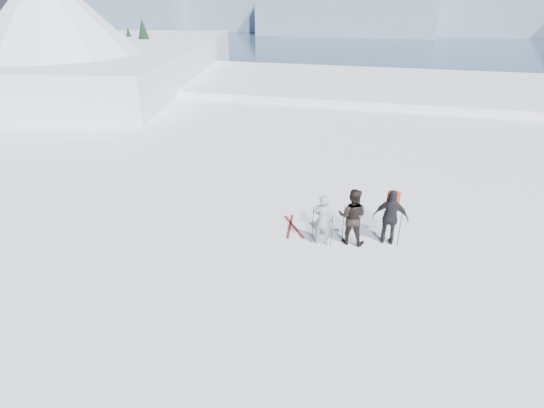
{
  "coord_description": "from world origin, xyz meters",
  "views": [
    {
      "loc": [
        0.76,
        -8.65,
        7.54
      ],
      "look_at": [
        -2.21,
        3.0,
        1.47
      ],
      "focal_mm": 28.0,
      "sensor_mm": 36.0,
      "label": 1
    }
  ],
  "objects_px": {
    "skier_pack": "(391,217)",
    "skier_grey": "(323,220)",
    "skier_dark": "(352,217)",
    "skis_loose": "(292,226)"
  },
  "relations": [
    {
      "from": "skier_grey",
      "to": "skier_pack",
      "type": "relative_size",
      "value": 0.93
    },
    {
      "from": "skier_grey",
      "to": "skier_dark",
      "type": "bearing_deg",
      "value": -164.82
    },
    {
      "from": "skier_dark",
      "to": "skis_loose",
      "type": "height_order",
      "value": "skier_dark"
    },
    {
      "from": "skier_grey",
      "to": "skier_pack",
      "type": "distance_m",
      "value": 2.22
    },
    {
      "from": "skier_grey",
      "to": "skier_dark",
      "type": "relative_size",
      "value": 0.91
    },
    {
      "from": "skier_pack",
      "to": "skier_dark",
      "type": "bearing_deg",
      "value": 16.9
    },
    {
      "from": "skier_dark",
      "to": "skier_pack",
      "type": "relative_size",
      "value": 1.02
    },
    {
      "from": "skier_grey",
      "to": "skier_dark",
      "type": "distance_m",
      "value": 0.98
    },
    {
      "from": "skier_grey",
      "to": "skier_pack",
      "type": "bearing_deg",
      "value": -168.05
    },
    {
      "from": "skier_pack",
      "to": "skier_grey",
      "type": "bearing_deg",
      "value": 19.41
    }
  ]
}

